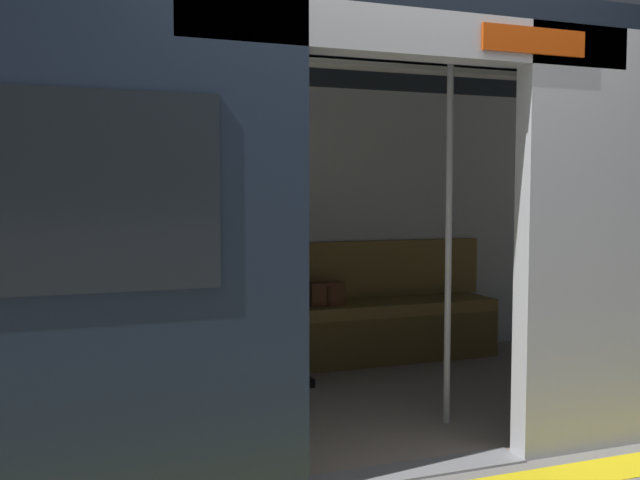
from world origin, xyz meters
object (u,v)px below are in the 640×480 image
Objects in this scene: grab_pole_door at (283,244)px; grab_pole_far at (449,239)px; person_seated at (270,280)px; book at (225,309)px; train_car at (316,165)px; bench_seat at (285,323)px; handbag at (325,294)px.

grab_pole_far is (-0.98, -0.07, 0.00)m from grab_pole_door.
person_seated is 0.57× the size of grab_pole_door.
person_seated is 1.56m from grab_pole_far.
grab_pole_far reaches higher than book.
train_car reaches higher than bench_seat.
book is 1.65m from grab_pole_door.
grab_pole_far is at bearing -175.90° from grab_pole_door.
person_seated is 0.48m from handbag.
handbag is 0.76m from book.
grab_pole_far is at bearing 108.75° from bench_seat.
grab_pole_far is (-0.16, 1.48, 0.49)m from handbag.
bench_seat is at bearing -157.02° from person_seated.
train_car reaches higher than grab_pole_door.
train_car is 0.85m from grab_pole_door.
book is at bearing -58.00° from grab_pole_far.
grab_pole_far is at bearing 140.62° from book.
train_car is 1.14m from person_seated.
train_car is 1.36m from handbag.
bench_seat is 13.05× the size of handbag.
book is 0.11× the size of grab_pole_door.
handbag is at bearing -83.75° from grab_pole_far.
grab_pole_door and grab_pole_far have the same top height.
person_seated reaches higher than bench_seat.
grab_pole_far is at bearing 113.81° from person_seated.
grab_pole_door is 1.00× the size of grab_pole_far.
train_car is at bearing 65.96° from handbag.
person_seated is at bearing -104.07° from grab_pole_door.
grab_pole_door reaches higher than bench_seat.
train_car reaches higher than book.
handbag is at bearing -169.01° from person_seated.
train_car reaches higher than handbag.
grab_pole_far is (-0.49, 1.44, 0.69)m from bench_seat.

